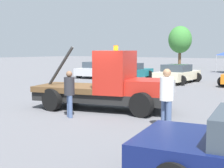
{
  "coord_description": "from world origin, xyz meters",
  "views": [
    {
      "loc": [
        7.6,
        -9.61,
        2.35
      ],
      "look_at": [
        0.5,
        0.0,
        1.05
      ],
      "focal_mm": 50.0,
      "sensor_mm": 36.0,
      "label": 1
    }
  ],
  "objects_px": {
    "person_near_truck": "(167,95)",
    "tree_left": "(180,40)",
    "parked_car_cream": "(177,74)",
    "tow_truck": "(110,85)",
    "parked_car_teal": "(130,72)",
    "parked_car_silver": "(97,70)",
    "traffic_cone": "(150,90)",
    "person_at_hood": "(69,91)"
  },
  "relations": [
    {
      "from": "person_near_truck",
      "to": "tree_left",
      "type": "bearing_deg",
      "value": 47.25
    },
    {
      "from": "parked_car_cream",
      "to": "tree_left",
      "type": "height_order",
      "value": "tree_left"
    },
    {
      "from": "tow_truck",
      "to": "parked_car_teal",
      "type": "xyz_separation_m",
      "value": [
        -6.22,
        11.04,
        -0.32
      ]
    },
    {
      "from": "parked_car_cream",
      "to": "tree_left",
      "type": "bearing_deg",
      "value": 22.65
    },
    {
      "from": "person_near_truck",
      "to": "parked_car_cream",
      "type": "bearing_deg",
      "value": 46.91
    },
    {
      "from": "person_near_truck",
      "to": "tow_truck",
      "type": "bearing_deg",
      "value": 88.89
    },
    {
      "from": "parked_car_silver",
      "to": "tow_truck",
      "type": "bearing_deg",
      "value": -148.62
    },
    {
      "from": "parked_car_cream",
      "to": "tree_left",
      "type": "xyz_separation_m",
      "value": [
        -8.2,
        18.54,
        3.08
      ]
    },
    {
      "from": "parked_car_cream",
      "to": "tow_truck",
      "type": "bearing_deg",
      "value": -169.89
    },
    {
      "from": "tow_truck",
      "to": "parked_car_cream",
      "type": "bearing_deg",
      "value": 84.15
    },
    {
      "from": "parked_car_silver",
      "to": "traffic_cone",
      "type": "distance_m",
      "value": 11.66
    },
    {
      "from": "tow_truck",
      "to": "person_at_hood",
      "type": "height_order",
      "value": "tow_truck"
    },
    {
      "from": "tow_truck",
      "to": "person_at_hood",
      "type": "distance_m",
      "value": 1.96
    },
    {
      "from": "person_at_hood",
      "to": "traffic_cone",
      "type": "xyz_separation_m",
      "value": [
        -0.44,
        6.45,
        -0.69
      ]
    },
    {
      "from": "tow_truck",
      "to": "person_near_truck",
      "type": "distance_m",
      "value": 3.5
    },
    {
      "from": "person_near_truck",
      "to": "parked_car_cream",
      "type": "xyz_separation_m",
      "value": [
        -5.39,
        12.53,
        -0.4
      ]
    },
    {
      "from": "parked_car_teal",
      "to": "tree_left",
      "type": "distance_m",
      "value": 19.28
    },
    {
      "from": "person_near_truck",
      "to": "parked_car_silver",
      "type": "distance_m",
      "value": 18.56
    },
    {
      "from": "parked_car_teal",
      "to": "parked_car_cream",
      "type": "xyz_separation_m",
      "value": [
        4.01,
        0.03,
        0.0
      ]
    },
    {
      "from": "tow_truck",
      "to": "traffic_cone",
      "type": "bearing_deg",
      "value": 82.39
    },
    {
      "from": "parked_car_teal",
      "to": "traffic_cone",
      "type": "relative_size",
      "value": 8.09
    },
    {
      "from": "person_near_truck",
      "to": "traffic_cone",
      "type": "relative_size",
      "value": 3.3
    },
    {
      "from": "person_near_truck",
      "to": "tree_left",
      "type": "xyz_separation_m",
      "value": [
        -13.59,
        31.07,
        2.68
      ]
    },
    {
      "from": "traffic_cone",
      "to": "parked_car_cream",
      "type": "bearing_deg",
      "value": 102.51
    },
    {
      "from": "parked_car_teal",
      "to": "parked_car_silver",
      "type": "bearing_deg",
      "value": 80.59
    },
    {
      "from": "person_at_hood",
      "to": "person_near_truck",
      "type": "bearing_deg",
      "value": -50.54
    },
    {
      "from": "tow_truck",
      "to": "person_at_hood",
      "type": "bearing_deg",
      "value": -116.56
    },
    {
      "from": "tow_truck",
      "to": "tree_left",
      "type": "height_order",
      "value": "tree_left"
    },
    {
      "from": "parked_car_teal",
      "to": "tree_left",
      "type": "bearing_deg",
      "value": 10.68
    },
    {
      "from": "tree_left",
      "to": "traffic_cone",
      "type": "distance_m",
      "value": 27.1
    },
    {
      "from": "parked_car_silver",
      "to": "tree_left",
      "type": "bearing_deg",
      "value": -8.58
    },
    {
      "from": "tree_left",
      "to": "traffic_cone",
      "type": "height_order",
      "value": "tree_left"
    },
    {
      "from": "person_near_truck",
      "to": "parked_car_teal",
      "type": "height_order",
      "value": "person_near_truck"
    },
    {
      "from": "person_at_hood",
      "to": "parked_car_teal",
      "type": "height_order",
      "value": "person_at_hood"
    },
    {
      "from": "tow_truck",
      "to": "traffic_cone",
      "type": "height_order",
      "value": "tow_truck"
    },
    {
      "from": "person_at_hood",
      "to": "tree_left",
      "type": "height_order",
      "value": "tree_left"
    },
    {
      "from": "person_at_hood",
      "to": "parked_car_teal",
      "type": "relative_size",
      "value": 0.37
    },
    {
      "from": "person_near_truck",
      "to": "parked_car_cream",
      "type": "height_order",
      "value": "person_near_truck"
    },
    {
      "from": "tow_truck",
      "to": "person_at_hood",
      "type": "xyz_separation_m",
      "value": [
        -0.32,
        -1.93,
        -0.03
      ]
    },
    {
      "from": "parked_car_cream",
      "to": "person_at_hood",
      "type": "bearing_deg",
      "value": -172.91
    },
    {
      "from": "tree_left",
      "to": "parked_car_silver",
      "type": "bearing_deg",
      "value": -88.88
    },
    {
      "from": "parked_car_teal",
      "to": "person_near_truck",
      "type": "bearing_deg",
      "value": -145.09
    }
  ]
}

